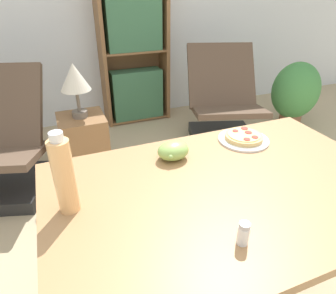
% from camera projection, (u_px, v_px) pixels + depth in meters
% --- Properties ---
extents(dining_table, '(1.33, 0.85, 0.74)m').
position_uv_depth(dining_table, '(225.00, 205.00, 1.16)').
color(dining_table, '#A37549').
rests_on(dining_table, ground_plane).
extents(pizza_on_plate, '(0.24, 0.24, 0.04)m').
position_uv_depth(pizza_on_plate, '(244.00, 138.00, 1.42)').
color(pizza_on_plate, white).
rests_on(pizza_on_plate, dining_table).
extents(grape_bunch, '(0.14, 0.11, 0.08)m').
position_uv_depth(grape_bunch, '(173.00, 151.00, 1.26)').
color(grape_bunch, '#93BC5B').
rests_on(grape_bunch, dining_table).
extents(drink_bottle, '(0.07, 0.07, 0.28)m').
position_uv_depth(drink_bottle, '(64.00, 176.00, 0.93)').
color(drink_bottle, '#EFB270').
rests_on(drink_bottle, dining_table).
extents(salt_shaker, '(0.03, 0.03, 0.07)m').
position_uv_depth(salt_shaker, '(243.00, 233.00, 0.85)').
color(salt_shaker, white).
rests_on(salt_shaker, dining_table).
extents(lounge_chair_far, '(0.82, 0.92, 0.88)m').
position_uv_depth(lounge_chair_far, '(223.00, 113.00, 2.88)').
color(lounge_chair_far, black).
rests_on(lounge_chair_far, ground_plane).
extents(bookshelf, '(0.71, 0.27, 1.52)m').
position_uv_depth(bookshelf, '(134.00, 57.00, 3.15)').
color(bookshelf, brown).
rests_on(bookshelf, ground_plane).
extents(side_table, '(0.34, 0.34, 0.53)m').
position_uv_depth(side_table, '(85.00, 148.00, 2.33)').
color(side_table, brown).
rests_on(side_table, ground_plane).
extents(table_lamp, '(0.21, 0.21, 0.39)m').
position_uv_depth(table_lamp, '(75.00, 80.00, 2.07)').
color(table_lamp, '#665B51').
rests_on(table_lamp, side_table).
extents(potted_plant_floor, '(0.52, 0.44, 0.69)m').
position_uv_depth(potted_plant_floor, '(295.00, 93.00, 3.14)').
color(potted_plant_floor, '#8E5B42').
rests_on(potted_plant_floor, ground_plane).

